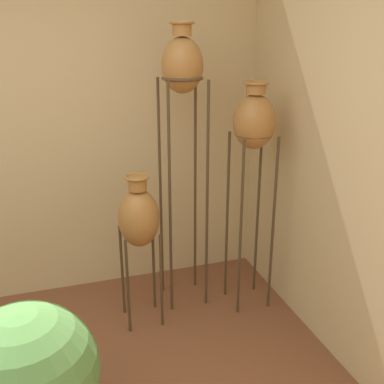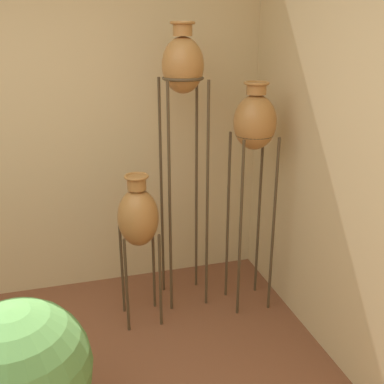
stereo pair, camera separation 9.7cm
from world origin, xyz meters
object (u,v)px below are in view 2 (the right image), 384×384
Objects in this scene: vase_stand_tall at (183,76)px; vase_stand_medium at (255,127)px; potted_plant at (20,376)px; vase_stand_short at (138,218)px.

vase_stand_tall reaches higher than vase_stand_medium.
vase_stand_medium is (0.44, -0.20, -0.33)m from vase_stand_tall.
vase_stand_tall is at bearing 45.61° from potted_plant.
vase_stand_medium reaches higher than potted_plant.
vase_stand_tall is 2.49× the size of potted_plant.
vase_stand_short is 1.22m from potted_plant.
vase_stand_medium reaches higher than vase_stand_short.
vase_stand_tall reaches higher than potted_plant.
vase_stand_tall is 0.59m from vase_stand_medium.
vase_stand_medium is at bearing -0.77° from vase_stand_short.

